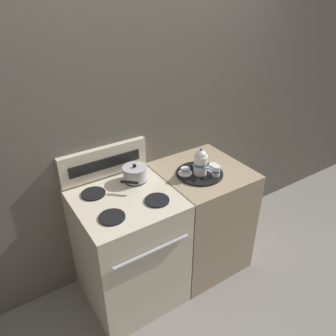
{
  "coord_description": "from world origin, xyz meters",
  "views": [
    {
      "loc": [
        -1.08,
        -1.69,
        2.22
      ],
      "look_at": [
        0.06,
        0.06,
        1.01
      ],
      "focal_mm": 35.0,
      "sensor_mm": 36.0,
      "label": 1
    }
  ],
  "objects_px": {
    "creamer_jug": "(216,171)",
    "teapot": "(201,162)",
    "teacup_left": "(213,167)",
    "stove": "(129,248)",
    "teacup_front": "(185,171)",
    "serving_tray": "(200,173)",
    "teacup_right": "(200,163)",
    "saucepan": "(135,173)"
  },
  "relations": [
    {
      "from": "stove",
      "to": "teacup_front",
      "type": "relative_size",
      "value": 8.92
    },
    {
      "from": "teacup_left",
      "to": "creamer_jug",
      "type": "xyz_separation_m",
      "value": [
        -0.04,
        -0.08,
        0.02
      ]
    },
    {
      "from": "serving_tray",
      "to": "teacup_right",
      "type": "bearing_deg",
      "value": 52.8
    },
    {
      "from": "stove",
      "to": "creamer_jug",
      "type": "distance_m",
      "value": 0.87
    },
    {
      "from": "saucepan",
      "to": "serving_tray",
      "type": "bearing_deg",
      "value": -22.05
    },
    {
      "from": "saucepan",
      "to": "teapot",
      "type": "relative_size",
      "value": 1.17
    },
    {
      "from": "serving_tray",
      "to": "teacup_right",
      "type": "height_order",
      "value": "teacup_right"
    },
    {
      "from": "saucepan",
      "to": "teapot",
      "type": "xyz_separation_m",
      "value": [
        0.45,
        -0.2,
        0.05
      ]
    },
    {
      "from": "saucepan",
      "to": "teacup_front",
      "type": "xyz_separation_m",
      "value": [
        0.35,
        -0.14,
        -0.03
      ]
    },
    {
      "from": "stove",
      "to": "teacup_front",
      "type": "xyz_separation_m",
      "value": [
        0.51,
        0.01,
        0.5
      ]
    },
    {
      "from": "teacup_left",
      "to": "teacup_front",
      "type": "relative_size",
      "value": 1.0
    },
    {
      "from": "serving_tray",
      "to": "creamer_jug",
      "type": "xyz_separation_m",
      "value": [
        0.07,
        -0.1,
        0.05
      ]
    },
    {
      "from": "teacup_front",
      "to": "teacup_right",
      "type": "bearing_deg",
      "value": 11.11
    },
    {
      "from": "creamer_jug",
      "to": "serving_tray",
      "type": "bearing_deg",
      "value": 125.53
    },
    {
      "from": "creamer_jug",
      "to": "teacup_front",
      "type": "bearing_deg",
      "value": 139.34
    },
    {
      "from": "teacup_left",
      "to": "saucepan",
      "type": "bearing_deg",
      "value": 160.23
    },
    {
      "from": "serving_tray",
      "to": "teacup_left",
      "type": "xyz_separation_m",
      "value": [
        0.11,
        -0.02,
        0.03
      ]
    },
    {
      "from": "stove",
      "to": "teapot",
      "type": "xyz_separation_m",
      "value": [
        0.61,
        -0.05,
        0.57
      ]
    },
    {
      "from": "stove",
      "to": "teacup_front",
      "type": "distance_m",
      "value": 0.72
    },
    {
      "from": "saucepan",
      "to": "teacup_front",
      "type": "distance_m",
      "value": 0.38
    },
    {
      "from": "creamer_jug",
      "to": "saucepan",
      "type": "bearing_deg",
      "value": 151.49
    },
    {
      "from": "teacup_front",
      "to": "stove",
      "type": "bearing_deg",
      "value": -178.39
    },
    {
      "from": "teacup_right",
      "to": "teacup_front",
      "type": "relative_size",
      "value": 1.0
    },
    {
      "from": "serving_tray",
      "to": "teacup_front",
      "type": "distance_m",
      "value": 0.12
    },
    {
      "from": "teacup_right",
      "to": "teacup_left",
      "type": "bearing_deg",
      "value": -61.77
    },
    {
      "from": "stove",
      "to": "teapot",
      "type": "relative_size",
      "value": 4.41
    },
    {
      "from": "teapot",
      "to": "teacup_left",
      "type": "distance_m",
      "value": 0.14
    },
    {
      "from": "serving_tray",
      "to": "teapot",
      "type": "bearing_deg",
      "value": -113.04
    },
    {
      "from": "saucepan",
      "to": "teacup_right",
      "type": "relative_size",
      "value": 2.37
    },
    {
      "from": "teacup_right",
      "to": "teacup_front",
      "type": "distance_m",
      "value": 0.16
    },
    {
      "from": "stove",
      "to": "teapot",
      "type": "distance_m",
      "value": 0.84
    },
    {
      "from": "stove",
      "to": "creamer_jug",
      "type": "xyz_separation_m",
      "value": [
        0.69,
        -0.14,
        0.52
      ]
    },
    {
      "from": "serving_tray",
      "to": "teapot",
      "type": "height_order",
      "value": "teapot"
    },
    {
      "from": "creamer_jug",
      "to": "teapot",
      "type": "bearing_deg",
      "value": 132.29
    },
    {
      "from": "serving_tray",
      "to": "teacup_right",
      "type": "distance_m",
      "value": 0.1
    },
    {
      "from": "teapot",
      "to": "teacup_left",
      "type": "bearing_deg",
      "value": -2.36
    },
    {
      "from": "stove",
      "to": "serving_tray",
      "type": "relative_size",
      "value": 2.63
    },
    {
      "from": "teacup_left",
      "to": "stove",
      "type": "bearing_deg",
      "value": 175.87
    },
    {
      "from": "saucepan",
      "to": "creamer_jug",
      "type": "distance_m",
      "value": 0.6
    },
    {
      "from": "teacup_right",
      "to": "creamer_jug",
      "type": "relative_size",
      "value": 1.28
    },
    {
      "from": "teacup_front",
      "to": "creamer_jug",
      "type": "distance_m",
      "value": 0.23
    },
    {
      "from": "saucepan",
      "to": "serving_tray",
      "type": "relative_size",
      "value": 0.7
    }
  ]
}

